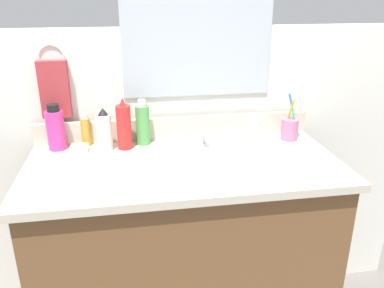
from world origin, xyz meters
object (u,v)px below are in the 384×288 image
(bottle_lotion_white, at_px, (104,131))
(bottle_soap_pink, at_px, (56,129))
(bottle_toner_green, at_px, (143,124))
(bottle_oil_amber, at_px, (86,131))
(bottle_gel_clear, at_px, (254,131))
(soap_bar, at_px, (80,148))
(hand_towel, at_px, (55,89))
(cup_pink, at_px, (290,128))
(bottle_spray_red, at_px, (124,126))
(faucet, at_px, (203,140))

(bottle_lotion_white, height_order, bottle_soap_pink, bottle_soap_pink)
(bottle_toner_green, distance_m, bottle_lotion_white, 0.15)
(bottle_oil_amber, bearing_deg, bottle_gel_clear, -7.05)
(bottle_gel_clear, distance_m, soap_bar, 0.69)
(bottle_lotion_white, distance_m, bottle_oil_amber, 0.10)
(bottle_oil_amber, bearing_deg, bottle_lotion_white, -40.36)
(bottle_lotion_white, xyz_separation_m, bottle_soap_pink, (-0.18, 0.04, 0.01))
(bottle_oil_amber, bearing_deg, hand_towel, 159.16)
(bottle_soap_pink, bearing_deg, hand_towel, 87.44)
(bottle_oil_amber, relative_size, cup_pink, 0.66)
(bottle_toner_green, height_order, bottle_soap_pink, bottle_toner_green)
(hand_towel, relative_size, bottle_spray_red, 1.09)
(bottle_toner_green, bearing_deg, bottle_spray_red, -153.00)
(faucet, height_order, soap_bar, faucet)
(bottle_lotion_white, bearing_deg, bottle_oil_amber, 139.64)
(faucet, bearing_deg, bottle_lotion_white, 174.90)
(hand_towel, bearing_deg, bottle_oil_amber, -20.84)
(hand_towel, distance_m, bottle_lotion_white, 0.25)
(faucet, xyz_separation_m, cup_pink, (0.37, 0.02, 0.02))
(hand_towel, height_order, cup_pink, hand_towel)
(hand_towel, relative_size, faucet, 1.38)
(bottle_toner_green, bearing_deg, bottle_oil_amber, 173.73)
(hand_towel, relative_size, bottle_soap_pink, 1.23)
(bottle_lotion_white, bearing_deg, bottle_spray_red, 1.48)
(hand_towel, distance_m, bottle_spray_red, 0.30)
(hand_towel, relative_size, bottle_toner_green, 1.21)
(bottle_lotion_white, xyz_separation_m, cup_pink, (0.74, -0.01, -0.03))
(hand_towel, xyz_separation_m, bottle_gel_clear, (0.77, -0.12, -0.17))
(faucet, distance_m, bottle_spray_red, 0.31)
(cup_pink, bearing_deg, bottle_spray_red, 179.04)
(bottle_lotion_white, xyz_separation_m, soap_bar, (-0.10, 0.00, -0.07))
(bottle_soap_pink, bearing_deg, bottle_spray_red, -8.14)
(faucet, relative_size, soap_bar, 2.50)
(bottle_soap_pink, bearing_deg, bottle_toner_green, 0.03)
(bottle_gel_clear, relative_size, bottle_soap_pink, 0.63)
(bottle_soap_pink, bearing_deg, bottle_lotion_white, -11.94)
(hand_towel, height_order, bottle_toner_green, hand_towel)
(soap_bar, bearing_deg, cup_pink, -0.71)
(bottle_spray_red, height_order, bottle_gel_clear, bottle_spray_red)
(bottle_oil_amber, xyz_separation_m, bottle_gel_clear, (0.66, -0.08, -0.01))
(bottle_oil_amber, bearing_deg, soap_bar, -110.95)
(hand_towel, height_order, bottle_oil_amber, hand_towel)
(hand_towel, xyz_separation_m, cup_pink, (0.92, -0.11, -0.17))
(bottle_lotion_white, relative_size, bottle_soap_pink, 0.93)
(faucet, height_order, bottle_gel_clear, bottle_gel_clear)
(bottle_spray_red, xyz_separation_m, bottle_gel_clear, (0.51, -0.02, -0.04))
(bottle_oil_amber, relative_size, bottle_soap_pink, 0.72)
(bottle_spray_red, xyz_separation_m, bottle_oil_amber, (-0.15, 0.06, -0.03))
(bottle_oil_amber, relative_size, bottle_gel_clear, 1.14)
(hand_towel, bearing_deg, bottle_soap_pink, -92.56)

